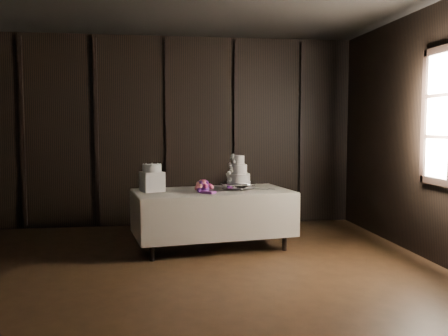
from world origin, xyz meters
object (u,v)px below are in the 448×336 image
at_px(display_table, 213,217).
at_px(small_cake, 152,168).
at_px(cake_stand, 239,186).
at_px(box_pedestal, 152,182).
at_px(wedding_cake, 237,172).
at_px(bouquet, 203,187).

relative_size(display_table, small_cake, 8.91).
height_order(display_table, cake_stand, cake_stand).
bearing_deg(box_pedestal, display_table, -1.75).
distance_m(wedding_cake, bouquet, 0.53).
relative_size(bouquet, small_cake, 1.65).
relative_size(cake_stand, box_pedestal, 1.86).
xyz_separation_m(cake_stand, small_cake, (-1.12, -0.04, 0.25)).
height_order(display_table, small_cake, small_cake).
xyz_separation_m(display_table, small_cake, (-0.77, 0.02, 0.64)).
xyz_separation_m(bouquet, small_cake, (-0.63, 0.17, 0.23)).
distance_m(box_pedestal, small_cake, 0.17).
bearing_deg(wedding_cake, bouquet, -171.08).
distance_m(cake_stand, bouquet, 0.53).
distance_m(display_table, box_pedestal, 0.90).
xyz_separation_m(cake_stand, wedding_cake, (-0.03, -0.01, 0.19)).
distance_m(display_table, small_cake, 1.00).
distance_m(bouquet, box_pedestal, 0.66).
relative_size(wedding_cake, bouquet, 0.90).
xyz_separation_m(display_table, box_pedestal, (-0.77, 0.02, 0.47)).
bearing_deg(display_table, small_cake, 169.30).
relative_size(display_table, bouquet, 5.40).
bearing_deg(cake_stand, wedding_cake, -150.26).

